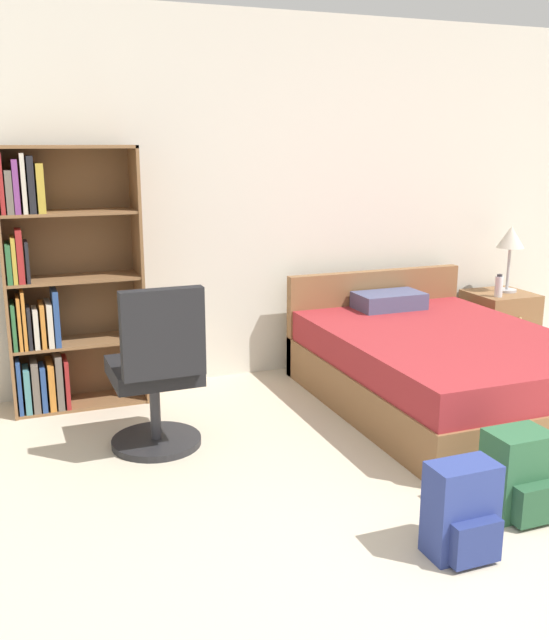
{
  "coord_description": "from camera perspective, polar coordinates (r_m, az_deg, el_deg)",
  "views": [
    {
      "loc": [
        -2.0,
        -1.7,
        1.72
      ],
      "look_at": [
        -0.57,
        1.98,
        0.72
      ],
      "focal_mm": 40.0,
      "sensor_mm": 36.0,
      "label": 1
    }
  ],
  "objects": [
    {
      "name": "backpack_green",
      "position": [
        3.61,
        18.94,
        -11.68
      ],
      "size": [
        0.29,
        0.29,
        0.41
      ],
      "color": "#2D603D",
      "rests_on": "ground_plane"
    },
    {
      "name": "bed",
      "position": [
        4.88,
        13.03,
        -3.61
      ],
      "size": [
        1.44,
        1.99,
        0.76
      ],
      "color": "brown",
      "rests_on": "ground_plane"
    },
    {
      "name": "table_lamp",
      "position": [
        6.06,
        18.37,
        6.05
      ],
      "size": [
        0.22,
        0.22,
        0.54
      ],
      "color": "#B2B2B7",
      "rests_on": "nightstand"
    },
    {
      "name": "water_bottle",
      "position": [
        5.89,
        17.51,
        2.6
      ],
      "size": [
        0.06,
        0.06,
        0.18
      ],
      "color": "silver",
      "rests_on": "nightstand"
    },
    {
      "name": "bookshelf",
      "position": [
        4.78,
        -17.14,
        2.51
      ],
      "size": [
        0.86,
        0.33,
        1.69
      ],
      "color": "brown",
      "rests_on": "ground_plane"
    },
    {
      "name": "wall_back",
      "position": [
        5.34,
        0.91,
        9.63
      ],
      "size": [
        9.0,
        0.06,
        2.6
      ],
      "color": "silver",
      "rests_on": "ground_plane"
    },
    {
      "name": "office_chair",
      "position": [
        4.03,
        -9.37,
        -4.41
      ],
      "size": [
        0.52,
        0.58,
        0.98
      ],
      "color": "#232326",
      "rests_on": "ground_plane"
    },
    {
      "name": "nightstand",
      "position": [
        6.13,
        17.49,
        -0.29
      ],
      "size": [
        0.48,
        0.5,
        0.52
      ],
      "color": "brown",
      "rests_on": "ground_plane"
    },
    {
      "name": "backpack_blue",
      "position": [
        3.21,
        14.8,
        -14.66
      ],
      "size": [
        0.29,
        0.23,
        0.41
      ],
      "color": "navy",
      "rests_on": "ground_plane"
    }
  ]
}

